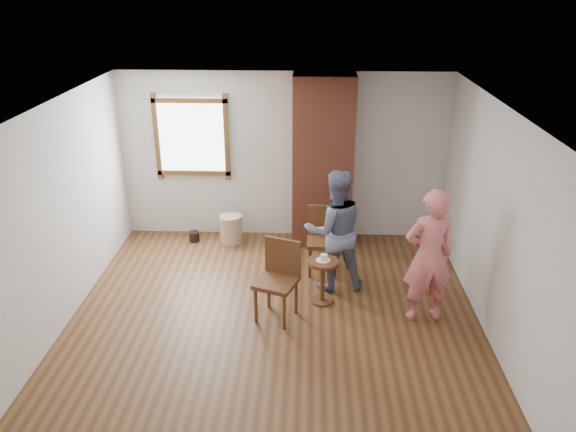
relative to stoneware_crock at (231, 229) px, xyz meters
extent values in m
plane|color=brown|center=(0.81, -2.40, -0.22)|extent=(5.50, 5.50, 0.00)
cube|color=silver|center=(0.81, 0.35, 1.08)|extent=(5.00, 0.04, 2.60)
cube|color=silver|center=(-1.69, -2.40, 1.08)|extent=(0.04, 5.50, 2.60)
cube|color=silver|center=(3.31, -2.40, 1.08)|extent=(0.04, 5.50, 2.60)
cube|color=white|center=(0.81, -2.40, 2.38)|extent=(5.00, 5.50, 0.04)
cube|color=brown|center=(-0.59, 0.31, 1.38)|extent=(1.14, 0.06, 1.34)
cube|color=white|center=(-0.59, 0.33, 1.38)|extent=(1.00, 0.02, 1.20)
cube|color=#A7553B|center=(1.41, 0.10, 1.08)|extent=(0.90, 0.50, 2.60)
cylinder|color=#C2B08C|center=(0.00, 0.00, 0.00)|extent=(0.42, 0.42, 0.45)
cylinder|color=black|center=(-0.59, 0.00, -0.14)|extent=(0.20, 0.20, 0.16)
cube|color=brown|center=(0.83, -2.10, 0.27)|extent=(0.59, 0.59, 0.05)
cylinder|color=brown|center=(0.60, -2.21, 0.02)|extent=(0.04, 0.04, 0.49)
cylinder|color=brown|center=(0.94, -2.34, 0.02)|extent=(0.04, 0.04, 0.49)
cylinder|color=brown|center=(0.73, -1.86, 0.02)|extent=(0.04, 0.04, 0.49)
cylinder|color=brown|center=(1.07, -1.99, 0.02)|extent=(0.04, 0.04, 0.49)
cube|color=brown|center=(0.91, -1.90, 0.51)|extent=(0.45, 0.20, 0.49)
cube|color=brown|center=(1.42, -0.91, 0.25)|extent=(0.45, 0.45, 0.05)
cylinder|color=brown|center=(1.23, -1.08, 0.01)|extent=(0.04, 0.04, 0.47)
cylinder|color=brown|center=(1.59, -1.09, 0.01)|extent=(0.04, 0.04, 0.47)
cylinder|color=brown|center=(1.24, -0.73, 0.01)|extent=(0.04, 0.04, 0.47)
cylinder|color=brown|center=(1.60, -0.74, 0.01)|extent=(0.04, 0.04, 0.47)
cube|color=brown|center=(1.42, -0.71, 0.48)|extent=(0.44, 0.05, 0.47)
cylinder|color=brown|center=(1.40, -1.71, 0.36)|extent=(0.40, 0.40, 0.04)
cylinder|color=brown|center=(1.40, -1.71, 0.07)|extent=(0.06, 0.06, 0.54)
cylinder|color=brown|center=(1.40, -1.71, -0.21)|extent=(0.28, 0.28, 0.03)
cylinder|color=white|center=(1.40, -1.71, 0.38)|extent=(0.18, 0.18, 0.01)
cube|color=white|center=(1.41, -1.71, 0.42)|extent=(0.08, 0.07, 0.06)
imported|color=#15173C|center=(1.56, -1.31, 0.61)|extent=(0.91, 0.76, 1.66)
imported|color=#F97C82|center=(2.63, -2.02, 0.62)|extent=(0.68, 0.52, 1.69)
camera|label=1|loc=(1.21, -7.93, 3.67)|focal=35.00mm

